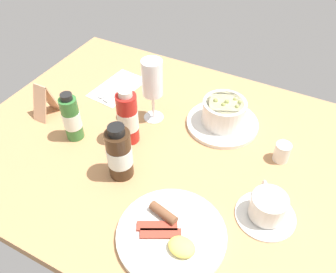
% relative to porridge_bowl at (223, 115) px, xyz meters
% --- Properties ---
extents(ground_plane, '(1.10, 0.84, 0.03)m').
position_rel_porridge_bowl_xyz_m(ground_plane, '(0.11, 0.16, -0.05)').
color(ground_plane, '#B27F51').
extents(porridge_bowl, '(0.21, 0.21, 0.09)m').
position_rel_porridge_bowl_xyz_m(porridge_bowl, '(0.00, 0.00, 0.00)').
color(porridge_bowl, silver).
rests_on(porridge_bowl, ground_plane).
extents(cutlery_setting, '(0.13, 0.20, 0.01)m').
position_rel_porridge_bowl_xyz_m(cutlery_setting, '(0.38, -0.01, -0.04)').
color(cutlery_setting, silver).
rests_on(cutlery_setting, ground_plane).
extents(coffee_cup, '(0.14, 0.14, 0.07)m').
position_rel_porridge_bowl_xyz_m(coffee_cup, '(-0.20, 0.25, -0.01)').
color(coffee_cup, silver).
rests_on(coffee_cup, ground_plane).
extents(creamer_jug, '(0.04, 0.05, 0.06)m').
position_rel_porridge_bowl_xyz_m(creamer_jug, '(-0.19, 0.06, -0.01)').
color(creamer_jug, silver).
rests_on(creamer_jug, ground_plane).
extents(wine_glass, '(0.06, 0.06, 0.20)m').
position_rel_porridge_bowl_xyz_m(wine_glass, '(0.20, 0.07, 0.09)').
color(wine_glass, white).
rests_on(wine_glass, ground_plane).
extents(sauce_bottle_green, '(0.05, 0.05, 0.15)m').
position_rel_porridge_bowl_xyz_m(sauce_bottle_green, '(0.35, 0.24, 0.03)').
color(sauce_bottle_green, '#337233').
rests_on(sauce_bottle_green, ground_plane).
extents(sauce_bottle_red, '(0.06, 0.06, 0.17)m').
position_rel_porridge_bowl_xyz_m(sauce_bottle_red, '(0.21, 0.18, 0.04)').
color(sauce_bottle_red, '#B21E19').
rests_on(sauce_bottle_red, ground_plane).
extents(sauce_bottle_brown, '(0.06, 0.06, 0.16)m').
position_rel_porridge_bowl_xyz_m(sauce_bottle_brown, '(0.16, 0.30, 0.03)').
color(sauce_bottle_brown, '#382314').
rests_on(sauce_bottle_brown, ground_plane).
extents(breakfast_plate, '(0.24, 0.24, 0.04)m').
position_rel_porridge_bowl_xyz_m(breakfast_plate, '(-0.04, 0.40, -0.03)').
color(breakfast_plate, silver).
rests_on(breakfast_plate, ground_plane).
extents(menu_card, '(0.05, 0.08, 0.11)m').
position_rel_porridge_bowl_xyz_m(menu_card, '(0.49, 0.20, 0.02)').
color(menu_card, tan).
rests_on(menu_card, ground_plane).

